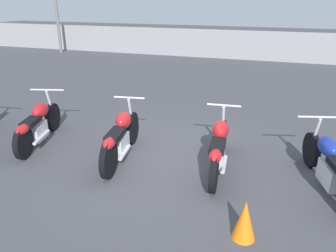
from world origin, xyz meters
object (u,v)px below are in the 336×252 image
motorcycle_slot_2 (121,138)px  motorcycle_slot_3 (219,148)px  traffic_cone_near (245,220)px  motorcycle_slot_1 (38,124)px  motorcycle_slot_4 (331,166)px

motorcycle_slot_2 → motorcycle_slot_3: motorcycle_slot_2 is taller
motorcycle_slot_2 → traffic_cone_near: (2.43, -1.47, -0.17)m
motorcycle_slot_1 → motorcycle_slot_2: size_ratio=0.96×
motorcycle_slot_1 → motorcycle_slot_4: bearing=-15.0°
motorcycle_slot_2 → motorcycle_slot_4: size_ratio=0.98×
motorcycle_slot_4 → traffic_cone_near: (-1.13, -1.56, -0.15)m
traffic_cone_near → motorcycle_slot_4: bearing=54.1°
motorcycle_slot_1 → motorcycle_slot_3: motorcycle_slot_3 is taller
motorcycle_slot_1 → motorcycle_slot_3: size_ratio=0.96×
motorcycle_slot_2 → motorcycle_slot_4: motorcycle_slot_2 is taller
motorcycle_slot_2 → traffic_cone_near: 2.85m
motorcycle_slot_1 → motorcycle_slot_3: bearing=-14.1°
motorcycle_slot_2 → traffic_cone_near: size_ratio=3.84×
motorcycle_slot_3 → traffic_cone_near: bearing=-73.5°
motorcycle_slot_1 → motorcycle_slot_3: (3.72, 0.05, 0.01)m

